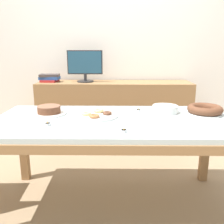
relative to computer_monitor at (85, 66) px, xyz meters
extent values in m
plane|color=#997F60|center=(0.36, -1.24, -1.03)|extent=(12.00, 12.00, 0.00)
cube|color=white|center=(0.36, 0.30, 0.27)|extent=(8.00, 0.10, 2.60)
cube|color=silver|center=(0.36, -1.24, -0.32)|extent=(1.81, 0.87, 0.04)
cube|color=olive|center=(0.36, -1.65, -0.37)|extent=(1.84, 0.08, 0.06)
cube|color=olive|center=(0.36, -0.83, -0.37)|extent=(1.84, 0.08, 0.06)
cube|color=olive|center=(-0.50, -0.85, -0.70)|extent=(0.07, 0.07, 0.66)
cube|color=olive|center=(1.21, -0.85, -0.70)|extent=(0.07, 0.07, 0.66)
cube|color=olive|center=(0.36, 0.00, -0.61)|extent=(1.87, 0.44, 0.84)
cylinder|color=#262628|center=(0.00, 0.00, -0.18)|extent=(0.20, 0.20, 0.02)
cylinder|color=#262628|center=(0.00, 0.00, -0.13)|extent=(0.04, 0.04, 0.09)
cube|color=#262628|center=(0.00, 0.00, 0.05)|extent=(0.42, 0.02, 0.28)
cube|color=navy|center=(0.00, -0.01, 0.05)|extent=(0.40, 0.00, 0.26)
cube|color=maroon|center=(-0.44, 0.00, -0.17)|extent=(0.21, 0.20, 0.03)
cube|color=#23478C|center=(-0.44, 0.00, -0.14)|extent=(0.24, 0.16, 0.03)
cube|color=#3F3838|center=(-0.44, 0.00, -0.11)|extent=(0.24, 0.16, 0.03)
cylinder|color=white|center=(-0.17, -1.11, -0.30)|extent=(0.28, 0.28, 0.01)
cylinder|color=brown|center=(-0.17, -1.11, -0.27)|extent=(0.18, 0.18, 0.05)
cylinder|color=brown|center=(-0.17, -1.11, -0.24)|extent=(0.18, 0.18, 0.01)
cylinder|color=white|center=(1.09, -1.09, -0.30)|extent=(0.27, 0.27, 0.01)
torus|color=brown|center=(1.09, -1.09, -0.26)|extent=(0.28, 0.28, 0.06)
cylinder|color=white|center=(0.22, -1.17, -0.30)|extent=(0.33, 0.33, 0.01)
torus|color=brown|center=(0.30, -1.16, -0.28)|extent=(0.07, 0.07, 0.02)
torus|color=#EAD184|center=(0.23, -1.09, -0.28)|extent=(0.08, 0.08, 0.03)
torus|color=#EAD184|center=(0.14, -1.18, -0.28)|extent=(0.08, 0.08, 0.02)
torus|color=#B27042|center=(0.21, -1.25, -0.28)|extent=(0.08, 0.08, 0.02)
cylinder|color=white|center=(0.78, -1.04, -0.30)|extent=(0.21, 0.21, 0.01)
cylinder|color=white|center=(0.78, -1.04, -0.29)|extent=(0.21, 0.21, 0.01)
cylinder|color=white|center=(0.78, -1.04, -0.28)|extent=(0.21, 0.21, 0.01)
cylinder|color=white|center=(0.78, -1.04, -0.27)|extent=(0.21, 0.21, 0.01)
cylinder|color=white|center=(0.78, -1.04, -0.26)|extent=(0.21, 0.21, 0.01)
cylinder|color=white|center=(0.78, -1.04, -0.25)|extent=(0.21, 0.21, 0.01)
cylinder|color=silver|center=(0.56, -1.00, -0.30)|extent=(0.04, 0.04, 0.02)
cylinder|color=white|center=(0.56, -1.00, -0.29)|extent=(0.03, 0.03, 0.00)
cone|color=#F9B74C|center=(0.56, -1.00, -0.28)|extent=(0.01, 0.01, 0.02)
cylinder|color=silver|center=(0.42, -1.54, -0.30)|extent=(0.04, 0.04, 0.02)
cylinder|color=white|center=(0.42, -1.54, -0.29)|extent=(0.03, 0.03, 0.00)
cone|color=#F9B74C|center=(0.42, -1.54, -0.28)|extent=(0.01, 0.01, 0.02)
cylinder|color=silver|center=(-0.10, -1.40, -0.30)|extent=(0.04, 0.04, 0.02)
cylinder|color=white|center=(-0.10, -1.40, -0.29)|extent=(0.03, 0.03, 0.00)
cone|color=#F9B74C|center=(-0.10, -1.40, -0.28)|extent=(0.01, 0.01, 0.02)
camera|label=1|loc=(0.36, -3.05, 0.21)|focal=40.00mm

